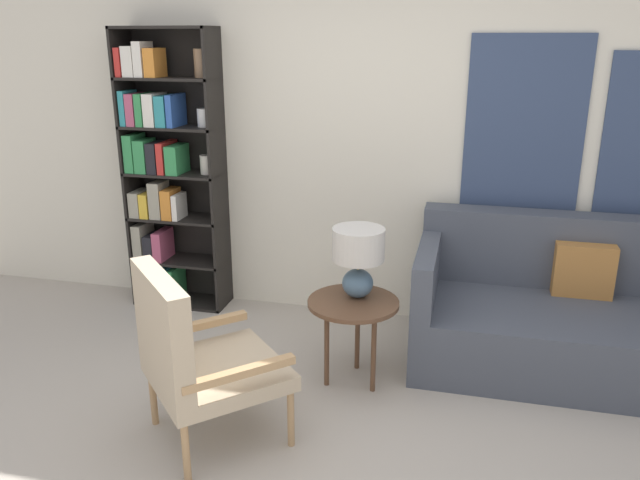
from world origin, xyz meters
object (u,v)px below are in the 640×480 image
(armchair, at_px, (192,352))
(couch, at_px, (582,318))
(table_lamp, at_px, (358,254))
(side_table, at_px, (353,309))
(bookshelf, at_px, (165,175))

(armchair, height_order, couch, armchair)
(armchair, distance_m, table_lamp, 1.10)
(couch, bearing_deg, table_lamp, -160.24)
(table_lamp, bearing_deg, side_table, -99.86)
(bookshelf, relative_size, table_lamp, 4.88)
(bookshelf, relative_size, armchair, 2.18)
(armchair, bearing_deg, bookshelf, 119.91)
(bookshelf, distance_m, armchair, 1.92)
(bookshelf, xyz_separation_m, side_table, (1.57, -0.84, -0.54))
(side_table, bearing_deg, couch, 22.09)
(armchair, distance_m, couch, 2.39)
(couch, distance_m, table_lamp, 1.49)
(bookshelf, bearing_deg, couch, -5.74)
(bookshelf, height_order, armchair, bookshelf)
(armchair, xyz_separation_m, couch, (1.99, 1.31, -0.19))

